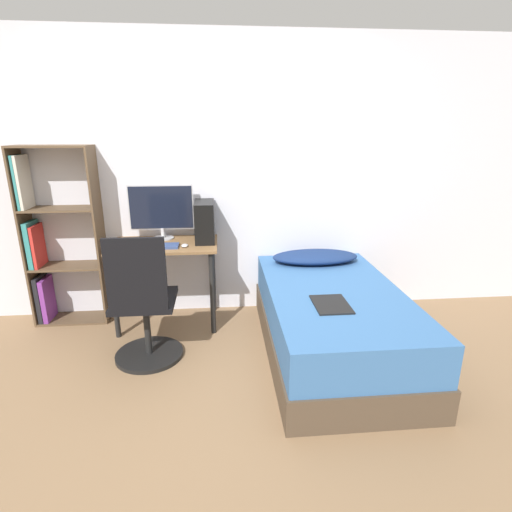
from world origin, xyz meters
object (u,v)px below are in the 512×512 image
(bookshelf, at_px, (53,244))
(office_chair, at_px, (144,313))
(pc_tower, at_px, (205,221))
(keyboard, at_px, (156,246))
(monitor, at_px, (161,210))
(bed, at_px, (332,321))

(bookshelf, relative_size, office_chair, 1.55)
(office_chair, bearing_deg, pc_tower, 57.81)
(bookshelf, xyz_separation_m, keyboard, (0.93, -0.26, 0.03))
(monitor, xyz_separation_m, keyboard, (-0.02, -0.28, -0.25))
(bookshelf, distance_m, pc_tower, 1.35)
(monitor, height_order, keyboard, monitor)
(bookshelf, bearing_deg, pc_tower, -2.86)
(bookshelf, xyz_separation_m, bed, (2.32, -0.77, -0.47))
(bed, distance_m, keyboard, 1.57)
(bed, relative_size, monitor, 3.19)
(bookshelf, height_order, pc_tower, bookshelf)
(bookshelf, bearing_deg, keyboard, -15.36)
(office_chair, xyz_separation_m, pc_tower, (0.44, 0.71, 0.53))
(bed, bearing_deg, bookshelf, 161.68)
(bookshelf, distance_m, bed, 2.49)
(monitor, bearing_deg, bookshelf, -178.25)
(bookshelf, relative_size, bed, 0.87)
(bookshelf, distance_m, keyboard, 0.96)
(office_chair, height_order, monitor, monitor)
(office_chair, relative_size, pc_tower, 2.76)
(office_chair, xyz_separation_m, bed, (1.43, 0.00, -0.13))
(office_chair, bearing_deg, bed, 0.17)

